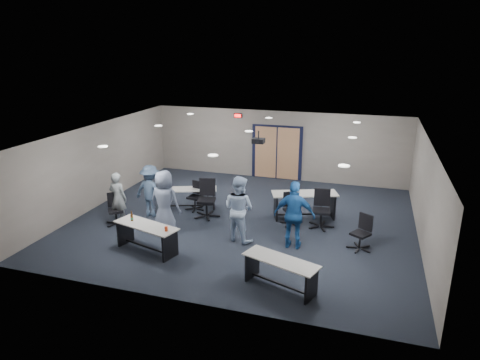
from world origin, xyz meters
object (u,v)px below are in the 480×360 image
(chair_back_a, at_px, (195,196))
(person_plaid, at_px, (165,202))
(table_back_right, at_px, (304,201))
(chair_back_c, at_px, (292,209))
(person_gray, at_px, (118,198))
(table_back_left, at_px, (191,195))
(chair_loose_left, at_px, (116,209))
(table_front_right, at_px, (281,269))
(chair_back_d, at_px, (321,210))
(person_lightblue, at_px, (239,209))
(person_back, at_px, (151,191))
(person_navy, at_px, (294,215))
(chair_back_b, at_px, (206,199))
(table_front_left, at_px, (146,233))
(chair_loose_right, at_px, (361,233))

(chair_back_a, relative_size, person_plaid, 0.51)
(table_back_right, relative_size, chair_back_c, 2.14)
(chair_back_c, bearing_deg, person_gray, 161.76)
(table_back_left, relative_size, chair_loose_left, 1.83)
(chair_back_c, bearing_deg, chair_back_a, 141.27)
(table_front_right, distance_m, chair_back_d, 3.59)
(person_lightblue, bearing_deg, chair_back_a, -20.17)
(person_back, bearing_deg, chair_back_a, -137.32)
(person_plaid, height_order, person_lightblue, same)
(person_plaid, xyz_separation_m, person_navy, (3.66, 0.14, 0.00))
(table_back_right, relative_size, person_lightblue, 1.14)
(chair_back_a, height_order, chair_back_b, chair_back_b)
(table_back_right, xyz_separation_m, person_lightblue, (-1.45, -2.09, 0.37))
(table_front_left, relative_size, chair_loose_right, 2.00)
(chair_back_a, distance_m, person_navy, 3.96)
(chair_back_b, relative_size, person_plaid, 0.65)
(table_back_right, relative_size, person_back, 1.27)
(table_front_right, xyz_separation_m, person_plaid, (-3.75, 1.92, 0.44))
(person_lightblue, xyz_separation_m, person_back, (-3.12, 0.82, -0.09))
(person_plaid, relative_size, person_back, 1.12)
(table_back_right, bearing_deg, chair_loose_left, -177.67)
(chair_back_d, height_order, person_navy, person_navy)
(table_front_right, distance_m, chair_back_b, 4.49)
(table_front_right, height_order, chair_back_a, chair_back_a)
(chair_back_b, distance_m, person_lightblue, 1.92)
(table_back_left, bearing_deg, table_front_left, -108.39)
(chair_loose_right, distance_m, person_plaid, 5.39)
(table_front_left, relative_size, person_plaid, 1.03)
(person_plaid, xyz_separation_m, person_back, (-0.98, 0.97, -0.09))
(chair_loose_right, relative_size, person_navy, 0.52)
(table_back_left, distance_m, person_gray, 2.39)
(table_front_left, height_order, chair_loose_right, table_front_left)
(table_front_left, bearing_deg, chair_loose_right, 33.70)
(table_front_left, height_order, person_gray, person_gray)
(person_lightblue, height_order, person_navy, same)
(chair_loose_left, bearing_deg, chair_back_b, -8.09)
(person_gray, bearing_deg, chair_loose_right, -171.53)
(chair_loose_right, bearing_deg, person_lightblue, -141.25)
(chair_loose_left, bearing_deg, person_navy, -36.49)
(chair_back_a, xyz_separation_m, chair_loose_left, (-1.78, -1.80, 0.01))
(chair_back_c, height_order, person_gray, person_gray)
(person_gray, bearing_deg, person_plaid, 179.50)
(person_gray, bearing_deg, chair_back_a, -130.55)
(chair_loose_right, xyz_separation_m, person_lightblue, (-3.20, -0.38, 0.44))
(person_lightblue, xyz_separation_m, person_navy, (1.52, -0.01, 0.00))
(table_front_right, xyz_separation_m, table_back_left, (-3.81, 3.86, -0.02))
(chair_back_a, height_order, person_back, person_back)
(table_front_right, relative_size, table_back_right, 0.86)
(person_gray, bearing_deg, table_front_right, 164.26)
(chair_back_a, bearing_deg, chair_back_c, 5.12)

